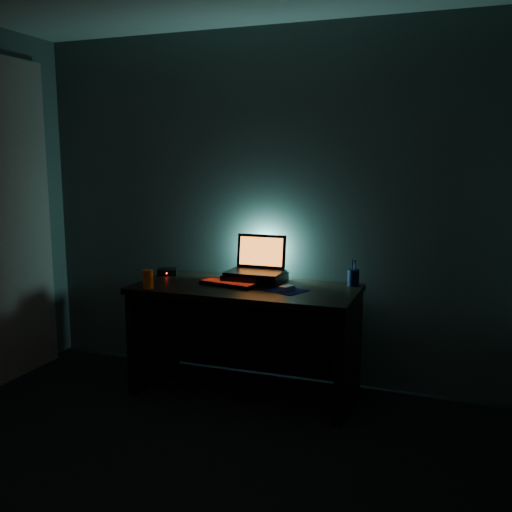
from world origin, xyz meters
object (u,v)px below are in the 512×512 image
Objects in this scene: laptop at (258,264)px; keyboard at (228,284)px; mouse at (287,288)px; pen_cup at (353,278)px; juice_glass at (148,279)px; router at (167,272)px.

laptop reaches higher than keyboard.
mouse is 0.48m from pen_cup.
keyboard is 3.38× the size of juice_glass.
pen_cup reaches higher than router.
keyboard is at bearing -123.14° from laptop.
router reaches higher than keyboard.
laptop is 0.70m from router.
juice_glass is at bearing -102.10° from router.
router is (-0.56, 0.18, 0.01)m from keyboard.
router is at bearing 102.29° from juice_glass.
router is at bearing -176.98° from laptop.
keyboard is 0.59m from router.
laptop is 3.11× the size of juice_glass.
juice_glass is at bearing -141.71° from laptop.
juice_glass reaches higher than keyboard.
pen_cup is 0.64× the size of router.
laptop is 0.67m from pen_cup.
mouse is 1.00m from router.
laptop is 0.92× the size of keyboard.
juice_glass is (-0.60, -0.47, -0.06)m from laptop.
juice_glass is (-0.89, -0.24, 0.04)m from mouse.
router is at bearing -169.10° from mouse.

